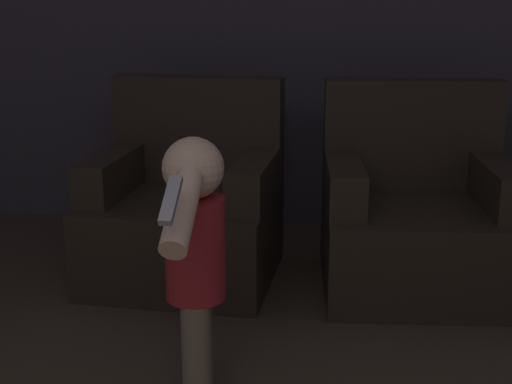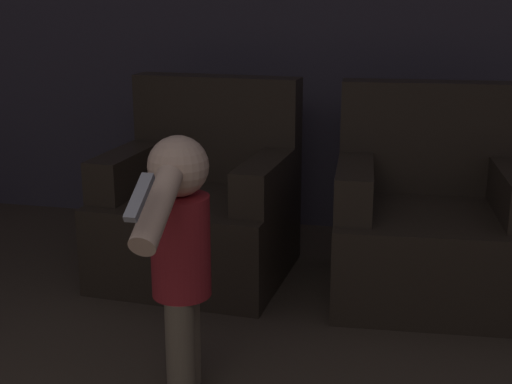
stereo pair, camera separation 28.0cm
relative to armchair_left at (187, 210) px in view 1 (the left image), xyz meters
The scene contains 4 objects.
wall_back 1.36m from the armchair_left, 65.90° to the left, with size 8.40×0.05×2.60m.
armchair_left is the anchor object (origin of this frame).
armchair_right 1.10m from the armchair_left, ahead, with size 0.91×0.85×0.95m.
person_toddler 1.15m from the armchair_left, 76.34° to the right, with size 0.20×0.62×0.91m.
Camera 1 is at (0.34, 0.38, 1.35)m, focal length 50.00 mm.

